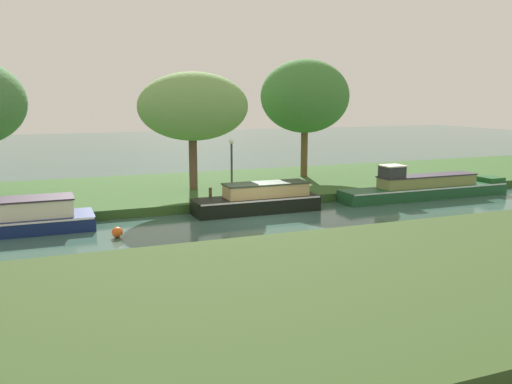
% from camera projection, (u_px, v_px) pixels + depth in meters
% --- Properties ---
extents(ground_plane, '(120.00, 120.00, 0.00)m').
position_uv_depth(ground_plane, '(260.00, 218.00, 22.41)').
color(ground_plane, '#37594E').
extents(riverbank_far, '(72.00, 10.00, 0.40)m').
position_uv_depth(riverbank_far, '(211.00, 188.00, 28.77)').
color(riverbank_far, '#315523').
rests_on(riverbank_far, ground_plane).
extents(riverbank_near, '(72.00, 10.00, 0.40)m').
position_uv_depth(riverbank_near, '(388.00, 281.00, 14.14)').
color(riverbank_near, '#334A20').
rests_on(riverbank_near, ground_plane).
extents(black_barge, '(5.61, 1.56, 1.29)m').
position_uv_depth(black_barge, '(259.00, 200.00, 23.58)').
color(black_barge, black).
rests_on(black_barge, ground_plane).
extents(navy_narrowboat, '(4.57, 2.01, 1.27)m').
position_uv_depth(navy_narrowboat, '(28.00, 217.00, 20.14)').
color(navy_narrowboat, navy).
rests_on(navy_narrowboat, ground_plane).
extents(forest_cruiser, '(9.34, 1.49, 1.76)m').
position_uv_depth(forest_cruiser, '(426.00, 188.00, 26.87)').
color(forest_cruiser, '#1B4C2A').
rests_on(forest_cruiser, ground_plane).
extents(willow_tree_centre, '(5.54, 3.34, 5.83)m').
position_uv_depth(willow_tree_centre, '(194.00, 107.00, 26.23)').
color(willow_tree_centre, brown).
rests_on(willow_tree_centre, riverbank_far).
extents(willow_tree_right, '(5.33, 4.02, 6.75)m').
position_uv_depth(willow_tree_right, '(305.00, 97.00, 30.71)').
color(willow_tree_right, brown).
rests_on(willow_tree_right, riverbank_far).
extents(lamp_post, '(0.24, 0.24, 2.65)m').
position_uv_depth(lamp_post, '(232.00, 159.00, 25.47)').
color(lamp_post, '#333338').
rests_on(lamp_post, riverbank_far).
extents(mooring_post_near, '(0.14, 0.14, 0.59)m').
position_uv_depth(mooring_post_near, '(210.00, 194.00, 24.03)').
color(mooring_post_near, '#473923').
rests_on(mooring_post_near, riverbank_far).
extents(channel_buoy, '(0.39, 0.39, 0.39)m').
position_uv_depth(channel_buoy, '(117.00, 232.00, 19.28)').
color(channel_buoy, '#E55919').
rests_on(channel_buoy, ground_plane).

